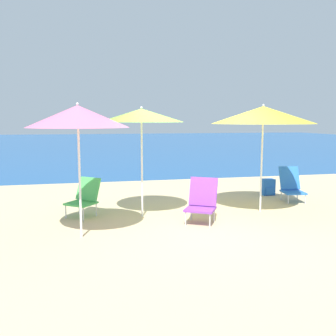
% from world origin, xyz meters
% --- Properties ---
extents(ground_plane, '(60.00, 60.00, 0.00)m').
position_xyz_m(ground_plane, '(0.00, 0.00, 0.00)').
color(ground_plane, '#D1BA89').
extents(sea_water, '(60.00, 40.00, 0.01)m').
position_xyz_m(sea_water, '(0.00, 25.00, 0.00)').
color(sea_water, '#1E5699').
rests_on(sea_water, ground).
extents(beach_umbrella_yellow, '(2.07, 2.07, 2.20)m').
position_xyz_m(beach_umbrella_yellow, '(1.47, 0.55, 1.98)').
color(beach_umbrella_yellow, white).
rests_on(beach_umbrella_yellow, ground).
extents(beach_umbrella_lime, '(1.62, 1.62, 2.14)m').
position_xyz_m(beach_umbrella_lime, '(-0.96, 0.71, 1.97)').
color(beach_umbrella_lime, white).
rests_on(beach_umbrella_lime, ground).
extents(beach_umbrella_pink, '(1.60, 1.60, 2.15)m').
position_xyz_m(beach_umbrella_pink, '(-2.12, -0.39, 1.94)').
color(beach_umbrella_pink, white).
rests_on(beach_umbrella_pink, ground).
extents(beach_chair_purple, '(0.74, 0.76, 0.82)m').
position_xyz_m(beach_chair_purple, '(0.04, 0.03, 0.42)').
color(beach_chair_purple, silver).
rests_on(beach_chair_purple, ground).
extents(beach_chair_green, '(0.74, 0.75, 0.75)m').
position_xyz_m(beach_chair_green, '(-2.06, 0.99, 0.39)').
color(beach_chair_green, silver).
rests_on(beach_chair_green, ground).
extents(beach_chair_blue, '(0.55, 0.69, 0.79)m').
position_xyz_m(beach_chair_blue, '(2.65, 1.37, 0.38)').
color(beach_chair_blue, silver).
rests_on(beach_chair_blue, ground).
extents(backpack_blue, '(0.32, 0.25, 0.41)m').
position_xyz_m(backpack_blue, '(2.45, 2.12, 0.20)').
color(backpack_blue, blue).
rests_on(backpack_blue, ground).
extents(water_bottle, '(0.08, 0.08, 0.22)m').
position_xyz_m(water_bottle, '(-1.86, 2.14, 0.09)').
color(water_bottle, '#8CCCEA').
rests_on(water_bottle, ground).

